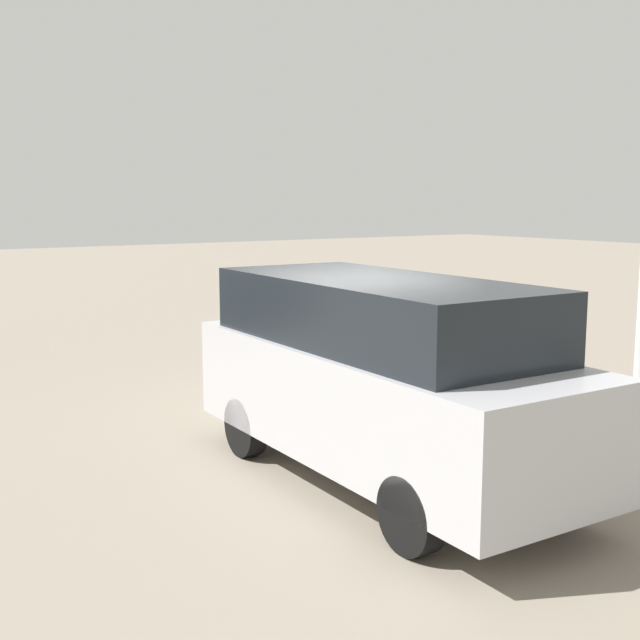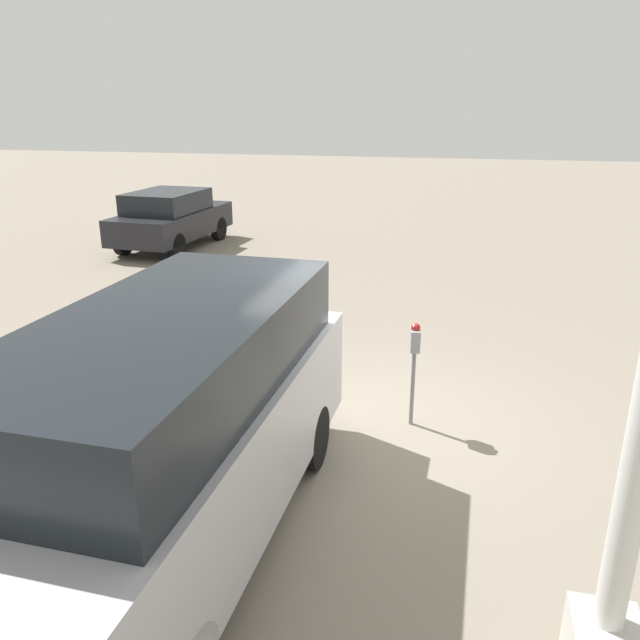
{
  "view_description": "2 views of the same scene",
  "coord_description": "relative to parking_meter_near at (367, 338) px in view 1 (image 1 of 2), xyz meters",
  "views": [
    {
      "loc": [
        8.85,
        -6.35,
        2.93
      ],
      "look_at": [
        -0.1,
        -0.51,
        1.3
      ],
      "focal_mm": 45.0,
      "sensor_mm": 36.0,
      "label": 1
    },
    {
      "loc": [
        6.63,
        0.88,
        3.69
      ],
      "look_at": [
        -0.26,
        -0.8,
        1.22
      ],
      "focal_mm": 35.0,
      "sensor_mm": 36.0,
      "label": 2
    }
  ],
  "objects": [
    {
      "name": "ground_plane",
      "position": [
        0.19,
        -0.36,
        -0.96
      ],
      "size": [
        80.0,
        80.0,
        0.0
      ],
      "primitive_type": "plane",
      "color": "gray"
    },
    {
      "name": "parking_meter_near",
      "position": [
        0.0,
        0.0,
        0.0
      ],
      "size": [
        0.22,
        0.14,
        1.3
      ],
      "rotation": [
        0.0,
        0.0,
        0.17
      ],
      "color": "gray",
      "rests_on": "ground"
    },
    {
      "name": "parked_van",
      "position": [
        2.64,
        -1.78,
        0.19
      ],
      "size": [
        4.92,
        1.94,
        2.12
      ],
      "rotation": [
        0.0,
        0.0,
        -0.02
      ],
      "color": "#B2B2B7",
      "rests_on": "ground"
    }
  ]
}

